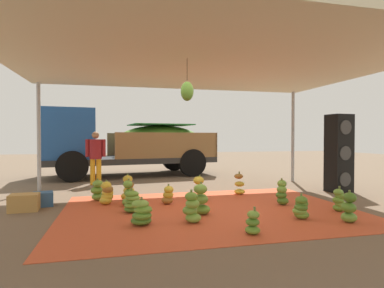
{
  "coord_description": "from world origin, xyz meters",
  "views": [
    {
      "loc": [
        -1.79,
        -5.95,
        1.44
      ],
      "look_at": [
        0.19,
        2.29,
        1.25
      ],
      "focal_mm": 29.75,
      "sensor_mm": 36.0,
      "label": 1
    }
  ],
  "objects_px": {
    "banana_bunch_5": "(128,189)",
    "crate_0": "(24,203)",
    "banana_bunch_1": "(192,208)",
    "banana_bunch_11": "(339,201)",
    "banana_bunch_14": "(98,191)",
    "cargo_truck_main": "(126,143)",
    "speaker_stack": "(339,153)",
    "banana_bunch_15": "(128,194)",
    "banana_bunch_6": "(301,208)",
    "banana_bunch_7": "(142,213)",
    "banana_bunch_10": "(133,202)",
    "banana_bunch_8": "(200,190)",
    "banana_bunch_4": "(168,196)",
    "banana_bunch_12": "(282,193)",
    "banana_bunch_13": "(239,185)",
    "banana_bunch_9": "(253,223)",
    "crate_1": "(43,199)",
    "worker_0": "(96,154)",
    "banana_bunch_2": "(201,200)",
    "banana_bunch_0": "(349,209)",
    "banana_bunch_3": "(107,194)"
  },
  "relations": [
    {
      "from": "banana_bunch_12",
      "to": "speaker_stack",
      "type": "xyz_separation_m",
      "value": [
        2.29,
        1.13,
        0.76
      ]
    },
    {
      "from": "banana_bunch_1",
      "to": "banana_bunch_5",
      "type": "relative_size",
      "value": 0.92
    },
    {
      "from": "banana_bunch_0",
      "to": "banana_bunch_3",
      "type": "xyz_separation_m",
      "value": [
        -3.98,
        2.43,
        -0.0
      ]
    },
    {
      "from": "banana_bunch_12",
      "to": "speaker_stack",
      "type": "bearing_deg",
      "value": 26.41
    },
    {
      "from": "banana_bunch_2",
      "to": "worker_0",
      "type": "bearing_deg",
      "value": 116.03
    },
    {
      "from": "banana_bunch_10",
      "to": "worker_0",
      "type": "height_order",
      "value": "worker_0"
    },
    {
      "from": "banana_bunch_0",
      "to": "banana_bunch_9",
      "type": "bearing_deg",
      "value": -173.63
    },
    {
      "from": "banana_bunch_6",
      "to": "crate_0",
      "type": "height_order",
      "value": "banana_bunch_6"
    },
    {
      "from": "banana_bunch_8",
      "to": "banana_bunch_14",
      "type": "height_order",
      "value": "banana_bunch_8"
    },
    {
      "from": "banana_bunch_2",
      "to": "banana_bunch_9",
      "type": "distance_m",
      "value": 1.39
    },
    {
      "from": "banana_bunch_0",
      "to": "worker_0",
      "type": "relative_size",
      "value": 0.34
    },
    {
      "from": "banana_bunch_5",
      "to": "crate_1",
      "type": "distance_m",
      "value": 1.76
    },
    {
      "from": "banana_bunch_0",
      "to": "banana_bunch_8",
      "type": "xyz_separation_m",
      "value": [
        -1.97,
        2.29,
        0.02
      ]
    },
    {
      "from": "cargo_truck_main",
      "to": "worker_0",
      "type": "distance_m",
      "value": 2.33
    },
    {
      "from": "banana_bunch_5",
      "to": "banana_bunch_7",
      "type": "distance_m",
      "value": 2.13
    },
    {
      "from": "speaker_stack",
      "to": "banana_bunch_12",
      "type": "bearing_deg",
      "value": -153.59
    },
    {
      "from": "banana_bunch_1",
      "to": "banana_bunch_7",
      "type": "xyz_separation_m",
      "value": [
        -0.83,
        0.04,
        -0.05
      ]
    },
    {
      "from": "banana_bunch_0",
      "to": "banana_bunch_3",
      "type": "distance_m",
      "value": 4.66
    },
    {
      "from": "banana_bunch_6",
      "to": "banana_bunch_7",
      "type": "distance_m",
      "value": 2.75
    },
    {
      "from": "cargo_truck_main",
      "to": "banana_bunch_6",
      "type": "bearing_deg",
      "value": -68.68
    },
    {
      "from": "banana_bunch_4",
      "to": "banana_bunch_14",
      "type": "distance_m",
      "value": 1.66
    },
    {
      "from": "banana_bunch_6",
      "to": "cargo_truck_main",
      "type": "bearing_deg",
      "value": 111.32
    },
    {
      "from": "banana_bunch_0",
      "to": "banana_bunch_11",
      "type": "relative_size",
      "value": 1.11
    },
    {
      "from": "banana_bunch_4",
      "to": "banana_bunch_12",
      "type": "xyz_separation_m",
      "value": [
        2.34,
        -0.62,
        0.06
      ]
    },
    {
      "from": "banana_bunch_12",
      "to": "crate_1",
      "type": "relative_size",
      "value": 1.45
    },
    {
      "from": "banana_bunch_13",
      "to": "banana_bunch_14",
      "type": "height_order",
      "value": "banana_bunch_13"
    },
    {
      "from": "banana_bunch_13",
      "to": "banana_bunch_2",
      "type": "bearing_deg",
      "value": -129.49
    },
    {
      "from": "banana_bunch_10",
      "to": "crate_0",
      "type": "xyz_separation_m",
      "value": [
        -2.04,
        0.62,
        -0.03
      ]
    },
    {
      "from": "banana_bunch_1",
      "to": "banana_bunch_11",
      "type": "xyz_separation_m",
      "value": [
        2.94,
        0.09,
        -0.03
      ]
    },
    {
      "from": "banana_bunch_7",
      "to": "banana_bunch_1",
      "type": "bearing_deg",
      "value": -2.47
    },
    {
      "from": "banana_bunch_14",
      "to": "cargo_truck_main",
      "type": "distance_m",
      "value": 4.82
    },
    {
      "from": "banana_bunch_13",
      "to": "crate_0",
      "type": "relative_size",
      "value": 1.09
    },
    {
      "from": "worker_0",
      "to": "crate_0",
      "type": "height_order",
      "value": "worker_0"
    },
    {
      "from": "banana_bunch_5",
      "to": "banana_bunch_2",
      "type": "bearing_deg",
      "value": -53.1
    },
    {
      "from": "banana_bunch_9",
      "to": "banana_bunch_14",
      "type": "height_order",
      "value": "banana_bunch_14"
    },
    {
      "from": "banana_bunch_8",
      "to": "banana_bunch_9",
      "type": "distance_m",
      "value": 2.5
    },
    {
      "from": "banana_bunch_0",
      "to": "speaker_stack",
      "type": "height_order",
      "value": "speaker_stack"
    },
    {
      "from": "banana_bunch_12",
      "to": "crate_1",
      "type": "distance_m",
      "value": 5.01
    },
    {
      "from": "banana_bunch_11",
      "to": "banana_bunch_13",
      "type": "relative_size",
      "value": 0.86
    },
    {
      "from": "speaker_stack",
      "to": "banana_bunch_15",
      "type": "bearing_deg",
      "value": -174.83
    },
    {
      "from": "banana_bunch_4",
      "to": "banana_bunch_8",
      "type": "relative_size",
      "value": 0.74
    },
    {
      "from": "banana_bunch_10",
      "to": "cargo_truck_main",
      "type": "distance_m",
      "value": 6.04
    },
    {
      "from": "banana_bunch_10",
      "to": "banana_bunch_12",
      "type": "relative_size",
      "value": 0.83
    },
    {
      "from": "banana_bunch_7",
      "to": "cargo_truck_main",
      "type": "xyz_separation_m",
      "value": [
        -0.05,
        6.89,
        1.03
      ]
    },
    {
      "from": "banana_bunch_1",
      "to": "banana_bunch_8",
      "type": "xyz_separation_m",
      "value": [
        0.58,
        1.67,
        0.02
      ]
    },
    {
      "from": "banana_bunch_10",
      "to": "banana_bunch_15",
      "type": "height_order",
      "value": "banana_bunch_15"
    },
    {
      "from": "banana_bunch_3",
      "to": "cargo_truck_main",
      "type": "bearing_deg",
      "value": 83.96
    },
    {
      "from": "banana_bunch_5",
      "to": "banana_bunch_1",
      "type": "bearing_deg",
      "value": -65.86
    },
    {
      "from": "banana_bunch_5",
      "to": "crate_0",
      "type": "xyz_separation_m",
      "value": [
        -2.0,
        -0.56,
        -0.11
      ]
    },
    {
      "from": "banana_bunch_2",
      "to": "worker_0",
      "type": "xyz_separation_m",
      "value": [
        -2.12,
        4.33,
        0.67
      ]
    }
  ]
}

